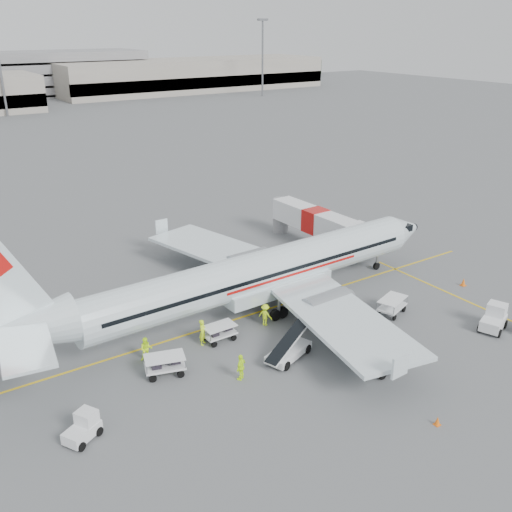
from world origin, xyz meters
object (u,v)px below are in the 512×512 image
(jet_bridge, at_px, (315,228))
(tug_fore, at_px, (494,318))
(aircraft, at_px, (261,245))
(tug_aft, at_px, (81,428))
(belt_loader, at_px, (289,341))
(tug_mid, at_px, (385,357))

(jet_bridge, distance_m, tug_fore, 20.36)
(aircraft, height_order, tug_aft, aircraft)
(tug_aft, bearing_deg, jet_bridge, -0.92)
(jet_bridge, bearing_deg, tug_aft, -153.83)
(belt_loader, height_order, tug_fore, belt_loader)
(aircraft, xyz_separation_m, belt_loader, (-2.60, -7.08, -4.03))
(aircraft, xyz_separation_m, tug_aft, (-16.71, -7.43, -4.55))
(tug_fore, bearing_deg, jet_bridge, 70.10)
(jet_bridge, bearing_deg, tug_fore, -91.68)
(tug_mid, bearing_deg, tug_fore, -4.10)
(jet_bridge, distance_m, belt_loader, 20.97)
(aircraft, xyz_separation_m, tug_mid, (1.68, -11.66, -4.38))
(belt_loader, bearing_deg, tug_fore, -39.25)
(aircraft, relative_size, tug_aft, 19.34)
(aircraft, height_order, tug_mid, aircraft)
(tug_aft, bearing_deg, tug_fore, -38.87)
(tug_mid, xyz_separation_m, tug_aft, (-18.39, 4.23, -0.17))
(jet_bridge, xyz_separation_m, tug_aft, (-28.68, -15.42, -1.18))
(aircraft, distance_m, belt_loader, 8.55)
(aircraft, height_order, jet_bridge, aircraft)
(tug_fore, height_order, tug_mid, same)
(aircraft, bearing_deg, tug_fore, -47.34)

